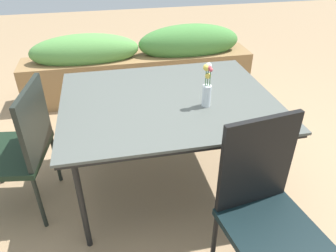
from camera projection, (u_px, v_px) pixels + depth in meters
name	position (u px, v px, depth m)	size (l,w,h in m)	color
ground_plane	(167.00, 181.00, 2.58)	(12.00, 12.00, 0.00)	#9E7F5B
dining_table	(168.00, 104.00, 2.20)	(1.43, 1.15, 0.75)	#4C514C
chair_end_left	(17.00, 145.00, 2.11)	(0.57, 0.57, 0.93)	black
chair_near_right	(265.00, 206.00, 1.60)	(0.49, 0.49, 1.01)	black
flower_vase	(207.00, 87.00, 2.02)	(0.06, 0.06, 0.29)	silver
planter_box	(140.00, 65.00, 3.65)	(2.56, 0.43, 0.81)	olive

